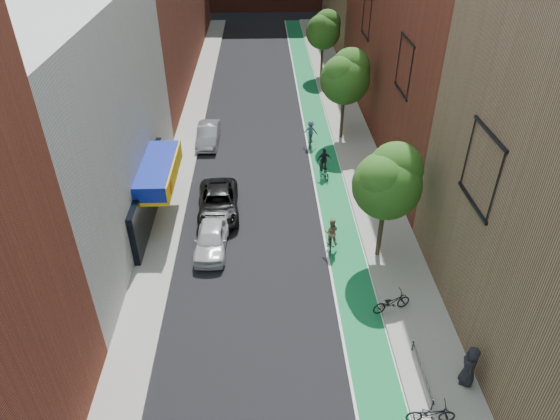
{
  "coord_description": "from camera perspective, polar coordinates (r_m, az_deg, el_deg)",
  "views": [
    {
      "loc": [
        -0.29,
        -10.2,
        16.89
      ],
      "look_at": [
        0.56,
        12.31,
        1.5
      ],
      "focal_mm": 32.0,
      "sensor_mm": 36.0,
      "label": 1
    }
  ],
  "objects": [
    {
      "name": "parked_car_silver",
      "position": [
        37.68,
        -8.22,
        8.53
      ],
      "size": [
        1.56,
        4.27,
        1.4
      ],
      "primitive_type": "imported",
      "rotation": [
        0.0,
        0.0,
        -0.02
      ],
      "color": "#96989E",
      "rests_on": "ground"
    },
    {
      "name": "tree_far",
      "position": [
        50.14,
        5.02,
        19.92
      ],
      "size": [
        3.3,
        3.25,
        6.21
      ],
      "color": "#332619",
      "rests_on": "ground"
    },
    {
      "name": "tree_mid",
      "position": [
        36.74,
        7.52,
        15.0
      ],
      "size": [
        3.55,
        3.53,
        6.74
      ],
      "color": "#332619",
      "rests_on": "ground"
    },
    {
      "name": "sidewalk_left",
      "position": [
        40.32,
        -10.22,
        9.14
      ],
      "size": [
        2.0,
        68.0,
        0.15
      ],
      "primitive_type": "cube",
      "color": "gray",
      "rests_on": "ground"
    },
    {
      "name": "cyclist_lane_far",
      "position": [
        36.98,
        3.52,
        8.59
      ],
      "size": [
        1.1,
        1.66,
        1.93
      ],
      "rotation": [
        0.0,
        0.0,
        2.98
      ],
      "color": "black",
      "rests_on": "ground"
    },
    {
      "name": "parked_car_white",
      "position": [
        26.79,
        -7.83,
        -3.22
      ],
      "size": [
        1.78,
        4.16,
        1.4
      ],
      "primitive_type": "imported",
      "rotation": [
        0.0,
        0.0,
        -0.03
      ],
      "color": "silver",
      "rests_on": "ground"
    },
    {
      "name": "cyclist_lane_near",
      "position": [
        26.55,
        5.86,
        -3.09
      ],
      "size": [
        0.85,
        1.59,
        1.93
      ],
      "rotation": [
        0.0,
        0.0,
        2.99
      ],
      "color": "black",
      "rests_on": "ground"
    },
    {
      "name": "bike_lane",
      "position": [
        40.17,
        4.24,
        9.39
      ],
      "size": [
        2.0,
        68.0,
        0.01
      ],
      "primitive_type": "cube",
      "color": "#12682D",
      "rests_on": "ground"
    },
    {
      "name": "parked_bike_near",
      "position": [
        20.23,
        16.88,
        -21.39
      ],
      "size": [
        1.82,
        0.68,
        0.95
      ],
      "primitive_type": "imported",
      "rotation": [
        0.0,
        0.0,
        1.54
      ],
      "color": "black",
      "rests_on": "sidewalk_right"
    },
    {
      "name": "parked_car_black",
      "position": [
        29.55,
        -7.06,
        0.84
      ],
      "size": [
        2.61,
        5.17,
        1.4
      ],
      "primitive_type": "imported",
      "rotation": [
        0.0,
        0.0,
        0.06
      ],
      "color": "black",
      "rests_on": "ground"
    },
    {
      "name": "parked_bike_far",
      "position": [
        23.59,
        12.64,
        -10.24
      ],
      "size": [
        1.98,
        1.18,
        0.98
      ],
      "primitive_type": "imported",
      "rotation": [
        0.0,
        0.0,
        1.87
      ],
      "color": "black",
      "rests_on": "sidewalk_right"
    },
    {
      "name": "tree_near",
      "position": [
        24.36,
        12.28,
        3.35
      ],
      "size": [
        3.4,
        3.36,
        6.42
      ],
      "color": "#332619",
      "rests_on": "ground"
    },
    {
      "name": "sidewalk_right",
      "position": [
        40.49,
        7.81,
        9.48
      ],
      "size": [
        3.0,
        68.0,
        0.15
      ],
      "primitive_type": "cube",
      "color": "gray",
      "rests_on": "ground"
    },
    {
      "name": "cyclist_lane_mid",
      "position": [
        33.19,
        5.04,
        5.04
      ],
      "size": [
        1.01,
        1.97,
        1.97
      ],
      "rotation": [
        0.0,
        0.0,
        3.33
      ],
      "color": "black",
      "rests_on": "ground"
    },
    {
      "name": "building_left_white",
      "position": [
        28.62,
        -24.25,
        8.9
      ],
      "size": [
        8.0,
        20.0,
        12.0
      ],
      "primitive_type": "cube",
      "color": "silver",
      "rests_on": "ground"
    },
    {
      "name": "pedestrian",
      "position": [
        21.41,
        20.87,
        -16.31
      ],
      "size": [
        0.86,
        1.07,
        1.89
      ],
      "primitive_type": "imported",
      "rotation": [
        0.0,
        0.0,
        -1.89
      ],
      "color": "black",
      "rests_on": "sidewalk_right"
    }
  ]
}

